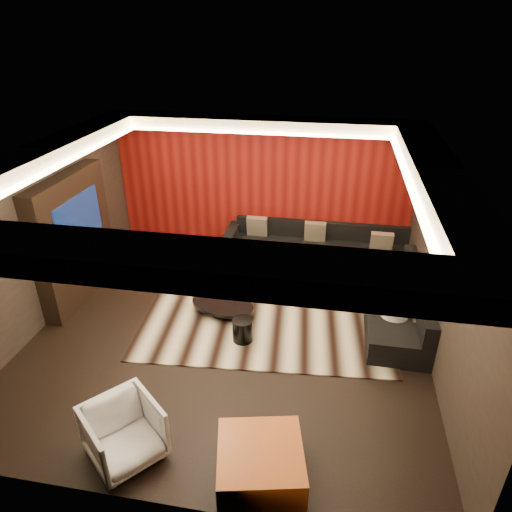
% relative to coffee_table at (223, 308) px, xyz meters
% --- Properties ---
extents(floor, '(6.00, 6.00, 0.02)m').
position_rel_coffee_table_xyz_m(floor, '(0.23, -0.41, -0.12)').
color(floor, black).
rests_on(floor, ground).
extents(ceiling, '(6.00, 6.00, 0.02)m').
position_rel_coffee_table_xyz_m(ceiling, '(0.23, -0.41, 2.70)').
color(ceiling, silver).
rests_on(ceiling, ground).
extents(wall_back, '(6.00, 0.02, 2.80)m').
position_rel_coffee_table_xyz_m(wall_back, '(0.23, 2.60, 1.29)').
color(wall_back, black).
rests_on(wall_back, ground).
extents(wall_left, '(0.02, 6.00, 2.80)m').
position_rel_coffee_table_xyz_m(wall_left, '(-2.78, -0.41, 1.29)').
color(wall_left, black).
rests_on(wall_left, ground).
extents(wall_right, '(0.02, 6.00, 2.80)m').
position_rel_coffee_table_xyz_m(wall_right, '(3.24, -0.41, 1.29)').
color(wall_right, black).
rests_on(wall_right, ground).
extents(red_feature_wall, '(5.98, 0.05, 2.78)m').
position_rel_coffee_table_xyz_m(red_feature_wall, '(0.23, 2.56, 1.29)').
color(red_feature_wall, '#6B0C0A').
rests_on(red_feature_wall, ground).
extents(soffit_back, '(6.00, 0.60, 0.22)m').
position_rel_coffee_table_xyz_m(soffit_back, '(0.23, 2.29, 2.58)').
color(soffit_back, silver).
rests_on(soffit_back, ground).
extents(soffit_front, '(6.00, 0.60, 0.22)m').
position_rel_coffee_table_xyz_m(soffit_front, '(0.23, -3.11, 2.58)').
color(soffit_front, silver).
rests_on(soffit_front, ground).
extents(soffit_left, '(0.60, 4.80, 0.22)m').
position_rel_coffee_table_xyz_m(soffit_left, '(-2.47, -0.41, 2.58)').
color(soffit_left, silver).
rests_on(soffit_left, ground).
extents(soffit_right, '(0.60, 4.80, 0.22)m').
position_rel_coffee_table_xyz_m(soffit_right, '(2.93, -0.41, 2.58)').
color(soffit_right, silver).
rests_on(soffit_right, ground).
extents(cove_back, '(4.80, 0.08, 0.04)m').
position_rel_coffee_table_xyz_m(cove_back, '(0.23, 1.95, 2.49)').
color(cove_back, '#FFD899').
rests_on(cove_back, ground).
extents(cove_front, '(4.80, 0.08, 0.04)m').
position_rel_coffee_table_xyz_m(cove_front, '(0.23, -2.77, 2.49)').
color(cove_front, '#FFD899').
rests_on(cove_front, ground).
extents(cove_left, '(0.08, 4.80, 0.04)m').
position_rel_coffee_table_xyz_m(cove_left, '(-2.13, -0.41, 2.49)').
color(cove_left, '#FFD899').
rests_on(cove_left, ground).
extents(cove_right, '(0.08, 4.80, 0.04)m').
position_rel_coffee_table_xyz_m(cove_right, '(2.59, -0.41, 2.49)').
color(cove_right, '#FFD899').
rests_on(cove_right, ground).
extents(tv_surround, '(0.30, 2.00, 2.20)m').
position_rel_coffee_table_xyz_m(tv_surround, '(-2.62, 0.19, 0.99)').
color(tv_surround, black).
rests_on(tv_surround, ground).
extents(tv_screen, '(0.04, 1.30, 0.80)m').
position_rel_coffee_table_xyz_m(tv_screen, '(-2.46, 0.19, 1.34)').
color(tv_screen, black).
rests_on(tv_screen, ground).
extents(tv_shelf, '(0.04, 1.60, 0.04)m').
position_rel_coffee_table_xyz_m(tv_shelf, '(-2.46, 0.19, 0.59)').
color(tv_shelf, black).
rests_on(tv_shelf, ground).
extents(rug, '(4.22, 3.30, 0.02)m').
position_rel_coffee_table_xyz_m(rug, '(0.70, 0.20, -0.10)').
color(rug, beige).
rests_on(rug, floor).
extents(coffee_table, '(1.32, 1.32, 0.18)m').
position_rel_coffee_table_xyz_m(coffee_table, '(0.00, 0.00, 0.00)').
color(coffee_table, black).
rests_on(coffee_table, rug).
extents(drum_stool, '(0.37, 0.37, 0.37)m').
position_rel_coffee_table_xyz_m(drum_stool, '(0.48, -0.65, 0.09)').
color(drum_stool, black).
rests_on(drum_stool, rug).
extents(striped_pouf, '(0.91, 0.91, 0.39)m').
position_rel_coffee_table_xyz_m(striped_pouf, '(-0.48, 1.45, 0.10)').
color(striped_pouf, beige).
rests_on(striped_pouf, rug).
extents(white_side_table, '(0.52, 0.52, 0.54)m').
position_rel_coffee_table_xyz_m(white_side_table, '(2.73, -0.12, 0.16)').
color(white_side_table, white).
rests_on(white_side_table, floor).
extents(orange_ottoman, '(1.08, 1.08, 0.40)m').
position_rel_coffee_table_xyz_m(orange_ottoman, '(1.13, -2.91, 0.09)').
color(orange_ottoman, '#A94C15').
rests_on(orange_ottoman, floor).
extents(armchair, '(1.07, 1.07, 0.70)m').
position_rel_coffee_table_xyz_m(armchair, '(-0.40, -2.91, 0.24)').
color(armchair, silver).
rests_on(armchair, floor).
extents(sectional_sofa, '(3.65, 3.50, 0.75)m').
position_rel_coffee_table_xyz_m(sectional_sofa, '(1.97, 1.45, 0.15)').
color(sectional_sofa, black).
rests_on(sectional_sofa, floor).
extents(throw_pillows, '(3.17, 2.77, 0.50)m').
position_rel_coffee_table_xyz_m(throw_pillows, '(2.06, 1.47, 0.51)').
color(throw_pillows, '#BCAC8A').
rests_on(throw_pillows, sectional_sofa).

